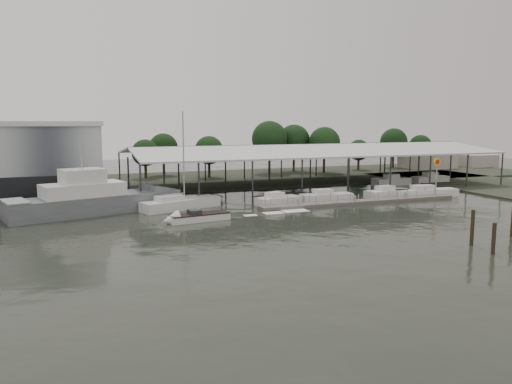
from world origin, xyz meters
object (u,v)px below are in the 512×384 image
object	(u,v)px
speedboat_underway	(194,218)
shell_fuel_sign	(437,170)
grey_trawler	(95,200)
white_sailboat	(180,204)

from	to	relation	value
speedboat_underway	shell_fuel_sign	bearing A→B (deg)	177.88
grey_trawler	white_sailboat	xyz separation A→B (m)	(9.69, -0.89, -0.94)
white_sailboat	speedboat_underway	size ratio (longest dim) A/B	0.65
white_sailboat	speedboat_underway	bearing A→B (deg)	-111.54
shell_fuel_sign	grey_trawler	distance (m)	44.80
shell_fuel_sign	white_sailboat	world-z (taller)	white_sailboat
shell_fuel_sign	speedboat_underway	size ratio (longest dim) A/B	0.31
grey_trawler	speedboat_underway	world-z (taller)	grey_trawler
shell_fuel_sign	grey_trawler	world-z (taller)	grey_trawler
shell_fuel_sign	white_sailboat	bearing A→B (deg)	173.06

